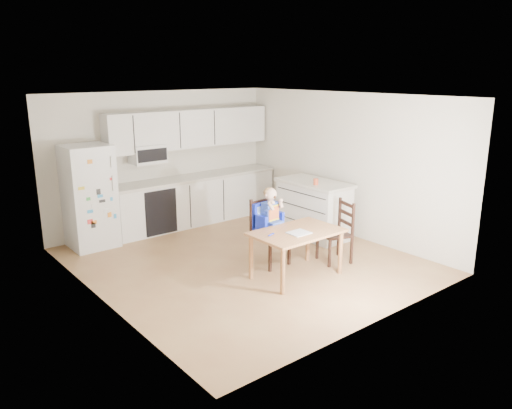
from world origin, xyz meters
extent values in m
cube|color=brown|center=(0.00, 0.00, -0.01)|extent=(4.50, 5.00, 0.01)
cube|color=beige|center=(0.00, 2.50, 1.25)|extent=(4.50, 0.02, 2.50)
cube|color=beige|center=(-2.25, 0.00, 1.25)|extent=(0.02, 5.00, 2.50)
cube|color=beige|center=(2.25, 0.00, 1.25)|extent=(0.02, 5.00, 2.50)
cube|color=white|center=(0.00, 0.00, 2.50)|extent=(4.50, 5.00, 0.01)
cube|color=silver|center=(-1.55, 2.15, 0.85)|extent=(0.72, 0.70, 1.70)
cube|color=silver|center=(0.53, 2.20, 0.43)|extent=(3.34, 0.60, 0.86)
cube|color=beige|center=(0.53, 2.19, 0.89)|extent=(3.37, 0.62, 0.05)
cube|color=black|center=(-0.39, 1.89, 0.43)|extent=(0.60, 0.02, 0.80)
cube|color=silver|center=(0.53, 2.33, 1.80)|extent=(3.34, 0.34, 0.70)
cube|color=silver|center=(-0.39, 2.30, 1.42)|extent=(0.60, 0.38, 0.33)
cube|color=silver|center=(1.70, 0.21, 0.47)|extent=(0.64, 1.27, 0.93)
cube|color=beige|center=(1.70, 0.21, 0.96)|extent=(0.70, 1.34, 0.05)
cylinder|color=#D74E29|center=(1.53, 0.01, 1.04)|extent=(0.08, 0.08, 0.11)
cube|color=brown|center=(0.22, -0.92, 0.66)|extent=(1.26, 0.81, 0.04)
cylinder|color=brown|center=(-0.34, -1.25, 0.32)|extent=(0.06, 0.06, 0.64)
cylinder|color=brown|center=(-0.34, -0.59, 0.32)|extent=(0.06, 0.06, 0.64)
cylinder|color=brown|center=(0.78, -1.25, 0.32)|extent=(0.06, 0.06, 0.64)
cylinder|color=brown|center=(0.78, -0.59, 0.32)|extent=(0.06, 0.06, 0.64)
cube|color=#ABABB0|center=(0.18, -1.01, 0.68)|extent=(0.29, 0.25, 0.01)
cylinder|color=#1528D1|center=(-0.18, -0.83, 0.68)|extent=(0.12, 0.06, 0.02)
cube|color=black|center=(0.22, -0.35, 0.46)|extent=(0.48, 0.48, 0.03)
cube|color=black|center=(0.04, -0.57, 0.22)|extent=(0.04, 0.04, 0.45)
cube|color=black|center=(0.01, -0.16, 0.22)|extent=(0.04, 0.04, 0.45)
cube|color=black|center=(0.44, -0.54, 0.22)|extent=(0.04, 0.04, 0.45)
cube|color=black|center=(0.41, -0.13, 0.22)|extent=(0.04, 0.04, 0.45)
cube|color=black|center=(0.21, -0.15, 0.75)|extent=(0.45, 0.07, 0.53)
cube|color=#1528D1|center=(0.22, -0.35, 0.53)|extent=(0.43, 0.39, 0.11)
cube|color=#1528D1|center=(0.21, -0.20, 0.77)|extent=(0.41, 0.09, 0.36)
cube|color=#64AAED|center=(0.22, -0.37, 0.60)|extent=(0.33, 0.30, 0.02)
cube|color=#2F46AA|center=(0.22, -0.34, 0.84)|extent=(0.25, 0.17, 0.28)
cube|color=red|center=(0.23, -0.41, 0.83)|extent=(0.20, 0.03, 0.21)
sphere|color=beige|center=(0.22, -0.35, 1.10)|extent=(0.19, 0.19, 0.18)
ellipsoid|color=olive|center=(0.22, -0.35, 1.12)|extent=(0.19, 0.18, 0.15)
cube|color=black|center=(1.07, -0.87, 0.43)|extent=(0.52, 0.52, 0.03)
cube|color=black|center=(0.95, -0.63, 0.21)|extent=(0.04, 0.04, 0.42)
cube|color=black|center=(1.31, -0.74, 0.21)|extent=(0.04, 0.04, 0.42)
cube|color=black|center=(0.84, -1.00, 0.21)|extent=(0.04, 0.04, 0.42)
cube|color=black|center=(1.20, -1.11, 0.21)|extent=(0.04, 0.04, 0.42)
cube|color=black|center=(1.25, -0.93, 0.70)|extent=(0.16, 0.41, 0.50)
camera|label=1|loc=(-4.40, -5.73, 2.86)|focal=35.00mm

